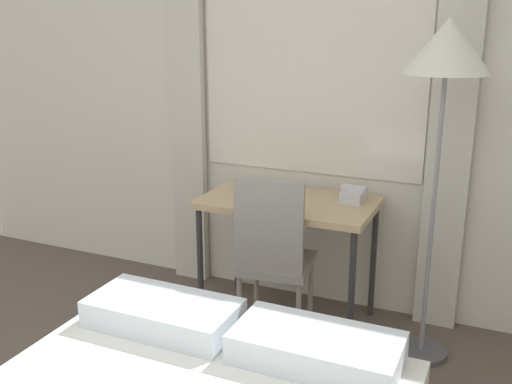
{
  "coord_description": "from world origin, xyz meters",
  "views": [
    {
      "loc": [
        1.31,
        -0.67,
        1.8
      ],
      "look_at": [
        0.11,
        2.05,
        0.92
      ],
      "focal_mm": 42.0,
      "sensor_mm": 36.0,
      "label": 1
    }
  ],
  "objects_px": {
    "desk": "(289,211)",
    "telephone": "(353,195)",
    "book": "(270,194)",
    "standing_lamp": "(446,65)",
    "desk_chair": "(273,252)"
  },
  "relations": [
    {
      "from": "desk",
      "to": "telephone",
      "type": "bearing_deg",
      "value": 18.91
    },
    {
      "from": "telephone",
      "to": "book",
      "type": "xyz_separation_m",
      "value": [
        -0.48,
        -0.11,
        -0.03
      ]
    },
    {
      "from": "book",
      "to": "telephone",
      "type": "bearing_deg",
      "value": 12.87
    },
    {
      "from": "desk",
      "to": "book",
      "type": "height_order",
      "value": "book"
    },
    {
      "from": "desk",
      "to": "telephone",
      "type": "xyz_separation_m",
      "value": [
        0.35,
        0.12,
        0.11
      ]
    },
    {
      "from": "standing_lamp",
      "to": "telephone",
      "type": "bearing_deg",
      "value": 156.32
    },
    {
      "from": "standing_lamp",
      "to": "book",
      "type": "relative_size",
      "value": 6.49
    },
    {
      "from": "desk_chair",
      "to": "telephone",
      "type": "xyz_separation_m",
      "value": [
        0.34,
        0.38,
        0.27
      ]
    },
    {
      "from": "desk_chair",
      "to": "telephone",
      "type": "distance_m",
      "value": 0.58
    },
    {
      "from": "telephone",
      "to": "standing_lamp",
      "type": "bearing_deg",
      "value": -23.68
    },
    {
      "from": "desk",
      "to": "book",
      "type": "distance_m",
      "value": 0.15
    },
    {
      "from": "desk",
      "to": "book",
      "type": "bearing_deg",
      "value": 174.55
    },
    {
      "from": "telephone",
      "to": "book",
      "type": "relative_size",
      "value": 0.65
    },
    {
      "from": "standing_lamp",
      "to": "book",
      "type": "height_order",
      "value": "standing_lamp"
    },
    {
      "from": "telephone",
      "to": "book",
      "type": "height_order",
      "value": "telephone"
    }
  ]
}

